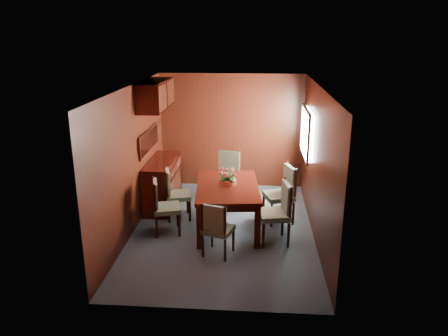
# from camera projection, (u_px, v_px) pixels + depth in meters

# --- Properties ---
(ground) EXTENTS (4.50, 4.50, 0.00)m
(ground) POSITION_uv_depth(u_px,v_px,m) (223.00, 229.00, 7.43)
(ground) COLOR #3B4851
(ground) RESTS_ON ground
(room_shell) EXTENTS (3.06, 4.52, 2.41)m
(room_shell) POSITION_uv_depth(u_px,v_px,m) (219.00, 131.00, 7.26)
(room_shell) COLOR black
(room_shell) RESTS_ON ground
(sideboard) EXTENTS (0.48, 1.40, 0.90)m
(sideboard) POSITION_uv_depth(u_px,v_px,m) (162.00, 183.00, 8.34)
(sideboard) COLOR black
(sideboard) RESTS_ON ground
(dining_table) EXTENTS (1.16, 1.71, 0.76)m
(dining_table) POSITION_uv_depth(u_px,v_px,m) (227.00, 191.00, 7.31)
(dining_table) COLOR black
(dining_table) RESTS_ON ground
(chair_left_near) EXTENTS (0.52, 0.53, 0.93)m
(chair_left_near) POSITION_uv_depth(u_px,v_px,m) (162.00, 204.00, 7.16)
(chair_left_near) COLOR black
(chair_left_near) RESTS_ON ground
(chair_left_far) EXTENTS (0.51, 0.53, 0.92)m
(chair_left_far) POSITION_uv_depth(u_px,v_px,m) (174.00, 191.00, 7.72)
(chair_left_far) COLOR black
(chair_left_far) RESTS_ON ground
(chair_right_near) EXTENTS (0.53, 0.55, 1.00)m
(chair_right_near) POSITION_uv_depth(u_px,v_px,m) (279.00, 209.00, 6.84)
(chair_right_near) COLOR black
(chair_right_near) RESTS_ON ground
(chair_right_far) EXTENTS (0.59, 0.60, 1.02)m
(chair_right_far) POSITION_uv_depth(u_px,v_px,m) (283.00, 190.00, 7.61)
(chair_right_far) COLOR black
(chair_right_far) RESTS_ON ground
(chair_head) EXTENTS (0.51, 0.50, 0.86)m
(chair_head) POSITION_uv_depth(u_px,v_px,m) (217.00, 227.00, 6.41)
(chair_head) COLOR black
(chair_head) RESTS_ON ground
(chair_foot) EXTENTS (0.56, 0.55, 0.99)m
(chair_foot) POSITION_uv_depth(u_px,v_px,m) (227.00, 173.00, 8.59)
(chair_foot) COLOR black
(chair_foot) RESTS_ON ground
(flower_centerpiece) EXTENTS (0.31, 0.31, 0.31)m
(flower_centerpiece) POSITION_uv_depth(u_px,v_px,m) (228.00, 176.00, 7.28)
(flower_centerpiece) COLOR #C1553B
(flower_centerpiece) RESTS_ON dining_table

